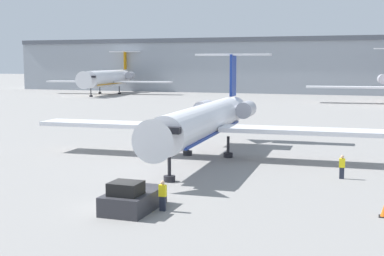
% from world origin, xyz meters
% --- Properties ---
extents(ground_plane, '(600.00, 600.00, 0.00)m').
position_xyz_m(ground_plane, '(0.00, 0.00, 0.00)').
color(ground_plane, gray).
extents(terminal_building, '(180.00, 16.80, 14.74)m').
position_xyz_m(terminal_building, '(0.00, 120.00, 7.40)').
color(terminal_building, '#8C939E').
rests_on(terminal_building, ground).
extents(airplane_main, '(30.53, 25.04, 9.00)m').
position_xyz_m(airplane_main, '(-0.69, 16.88, 3.21)').
color(airplane_main, white).
rests_on(airplane_main, ground).
extents(pushback_tug, '(2.34, 4.15, 1.75)m').
position_xyz_m(pushback_tug, '(0.56, -0.01, 0.64)').
color(pushback_tug, '#2D2D33').
rests_on(pushback_tug, ground).
extents(worker_near_tug, '(0.40, 0.24, 1.69)m').
position_xyz_m(worker_near_tug, '(2.18, 0.37, 0.88)').
color(worker_near_tug, '#232838').
rests_on(worker_near_tug, ground).
extents(worker_by_wing, '(0.40, 0.24, 1.67)m').
position_xyz_m(worker_by_wing, '(10.86, 12.06, 0.87)').
color(worker_by_wing, '#232838').
rests_on(worker_by_wing, ground).
extents(traffic_cone_right, '(0.56, 0.56, 0.78)m').
position_xyz_m(traffic_cone_right, '(13.63, 3.17, 0.37)').
color(traffic_cone_right, black).
rests_on(traffic_cone_right, ground).
extents(airplane_parked_far_left, '(33.41, 31.80, 11.24)m').
position_xyz_m(airplane_parked_far_left, '(-53.15, 97.14, 4.08)').
color(airplane_parked_far_left, white).
rests_on(airplane_parked_far_left, ground).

